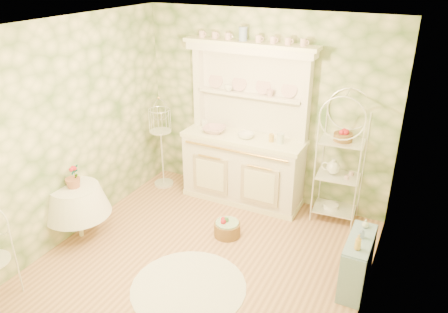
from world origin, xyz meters
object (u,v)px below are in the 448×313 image
at_px(kitchen_dresser, 244,127).
at_px(birdcage_stand, 161,144).
at_px(bakers_rack, 340,161).
at_px(side_shelf, 357,261).
at_px(floor_basket, 227,228).
at_px(round_table, 78,210).

distance_m(kitchen_dresser, birdcage_stand, 1.39).
height_order(bakers_rack, side_shelf, bakers_rack).
bearing_deg(floor_basket, side_shelf, -8.08).
relative_size(kitchen_dresser, floor_basket, 6.43).
xyz_separation_m(bakers_rack, birdcage_stand, (-2.65, -0.22, -0.18)).
height_order(kitchen_dresser, birdcage_stand, kitchen_dresser).
relative_size(side_shelf, floor_basket, 2.11).
bearing_deg(floor_basket, birdcage_stand, 151.95).
bearing_deg(kitchen_dresser, round_table, -129.46).
relative_size(side_shelf, round_table, 0.99).
relative_size(side_shelf, birdcage_stand, 0.54).
height_order(birdcage_stand, floor_basket, birdcage_stand).
xyz_separation_m(kitchen_dresser, birdcage_stand, (-1.30, -0.14, -0.45)).
bearing_deg(round_table, floor_basket, 26.59).
height_order(round_table, floor_basket, round_table).
xyz_separation_m(round_table, floor_basket, (1.69, 0.85, -0.26)).
xyz_separation_m(kitchen_dresser, round_table, (-1.48, -1.80, -0.77)).
bearing_deg(birdcage_stand, side_shelf, -18.15).
bearing_deg(round_table, birdcage_stand, 83.84).
bearing_deg(round_table, kitchen_dresser, 50.54).
height_order(kitchen_dresser, bakers_rack, kitchen_dresser).
relative_size(round_table, floor_basket, 2.13).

